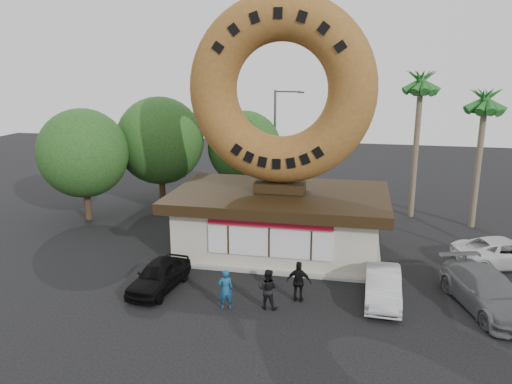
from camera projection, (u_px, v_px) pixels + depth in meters
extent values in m
plane|color=black|center=(257.00, 301.00, 21.24)|extent=(90.00, 90.00, 0.00)
cube|color=beige|center=(280.00, 224.00, 26.55)|extent=(10.00, 6.00, 3.00)
cube|color=#999993|center=(279.00, 249.00, 26.90)|extent=(10.60, 6.60, 0.15)
cube|color=#3F3F3F|center=(280.00, 196.00, 26.16)|extent=(10.00, 6.00, 0.10)
cube|color=black|center=(280.00, 197.00, 26.17)|extent=(11.20, 7.20, 0.55)
cube|color=silver|center=(269.00, 243.00, 23.65)|extent=(6.00, 0.12, 1.40)
cube|color=#AE0E22|center=(269.00, 223.00, 23.38)|extent=(6.00, 0.10, 0.45)
cube|color=black|center=(280.00, 187.00, 26.04)|extent=(2.60, 1.40, 0.50)
torus|color=#94592B|center=(281.00, 90.00, 24.79)|extent=(9.43, 2.40, 9.43)
cylinder|color=#473321|center=(162.00, 183.00, 35.03)|extent=(0.44, 0.44, 3.30)
sphere|color=#174118|center=(160.00, 141.00, 34.28)|extent=(6.00, 6.00, 6.00)
cylinder|color=#473321|center=(245.00, 183.00, 35.89)|extent=(0.44, 0.44, 2.86)
sphere|color=#174118|center=(244.00, 148.00, 35.24)|extent=(5.20, 5.20, 5.20)
cylinder|color=#473321|center=(87.00, 196.00, 31.96)|extent=(0.44, 0.44, 3.08)
sphere|color=#174118|center=(83.00, 153.00, 31.26)|extent=(5.60, 5.60, 5.60)
cylinder|color=#726651|center=(416.00, 149.00, 31.89)|extent=(0.36, 0.36, 9.00)
cylinder|color=#726651|center=(478.00, 163.00, 29.90)|extent=(0.36, 0.36, 8.00)
cylinder|color=#59595E|center=(275.00, 147.00, 35.80)|extent=(0.18, 0.18, 8.00)
cylinder|color=#59595E|center=(288.00, 92.00, 34.64)|extent=(1.80, 0.12, 0.12)
cube|color=#59595E|center=(301.00, 92.00, 34.48)|extent=(0.45, 0.20, 0.12)
imported|color=navy|center=(226.00, 289.00, 20.34)|extent=(0.73, 0.61, 1.71)
imported|color=black|center=(268.00, 289.00, 20.37)|extent=(0.87, 0.70, 1.70)
imported|color=black|center=(299.00, 282.00, 20.96)|extent=(1.06, 0.47, 1.78)
imported|color=black|center=(159.00, 275.00, 22.15)|extent=(1.99, 4.06, 1.33)
imported|color=#ACADB2|center=(383.00, 286.00, 21.07)|extent=(1.49, 4.13, 1.35)
imported|color=slate|center=(487.00, 291.00, 20.36)|extent=(3.59, 5.70, 1.54)
imported|color=silver|center=(506.00, 252.00, 24.76)|extent=(5.49, 3.64, 1.40)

